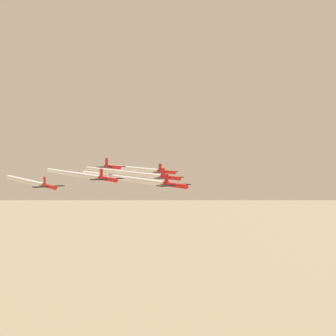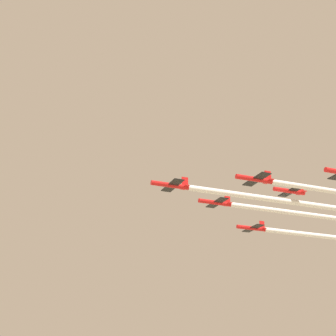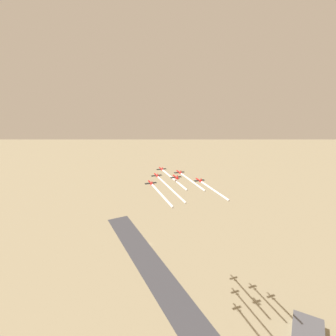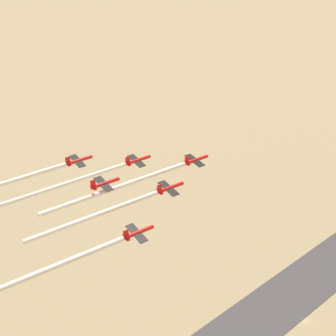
{
  "view_description": "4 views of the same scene",
  "coord_description": "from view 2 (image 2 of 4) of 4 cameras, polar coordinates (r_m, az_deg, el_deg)",
  "views": [
    {
      "loc": [
        -55.9,
        19.35,
        125.0
      ],
      "look_at": [
        47.9,
        45.84,
        118.97
      ],
      "focal_mm": 50.0,
      "sensor_mm": 36.0,
      "label": 1
    },
    {
      "loc": [
        94.68,
        -44.05,
        77.57
      ],
      "look_at": [
        51.7,
        42.23,
        117.8
      ],
      "focal_mm": 50.0,
      "sensor_mm": 36.0,
      "label": 2
    },
    {
      "loc": [
        235.46,
        148.29,
        177.83
      ],
      "look_at": [
        50.96,
        51.4,
        116.44
      ],
      "focal_mm": 28.0,
      "sensor_mm": 36.0,
      "label": 3
    },
    {
      "loc": [
        25.62,
        171.41,
        194.26
      ],
      "look_at": [
        58.51,
        51.51,
        114.43
      ],
      "focal_mm": 50.0,
      "sensor_mm": 36.0,
      "label": 4
    }
  ],
  "objects": [
    {
      "name": "smoke_trail_2",
      "position": [
        133.12,
        15.08,
        -5.3
      ],
      "size": [
        27.22,
        30.12,
        1.29
      ],
      "rotation": [
        0.0,
        0.0,
        2.41
      ],
      "color": "white"
    },
    {
      "name": "jet_0",
      "position": [
        105.98,
        0.42,
        -2.11
      ],
      "size": [
        7.88,
        7.97,
        3.03
      ],
      "rotation": [
        0.0,
        0.0,
        2.41
      ],
      "color": "red"
    },
    {
      "name": "jet_2",
      "position": [
        120.88,
        5.88,
        -4.21
      ],
      "size": [
        7.88,
        7.97,
        3.03
      ],
      "rotation": [
        0.0,
        0.0,
        2.41
      ],
      "color": "red"
    },
    {
      "name": "jet_1",
      "position": [
        105.19,
        10.62,
        -1.34
      ],
      "size": [
        7.88,
        7.97,
        3.03
      ],
      "rotation": [
        0.0,
        0.0,
        2.41
      ],
      "color": "red"
    },
    {
      "name": "smoke_trail_0",
      "position": [
        118.91,
        13.21,
        -3.83
      ],
      "size": [
        33.31,
        36.88,
        1.37
      ],
      "rotation": [
        0.0,
        0.0,
        2.41
      ],
      "color": "white"
    },
    {
      "name": "jet_4",
      "position": [
        122.18,
        14.69,
        -2.73
      ],
      "size": [
        7.88,
        7.97,
        3.03
      ],
      "rotation": [
        0.0,
        0.0,
        2.41
      ],
      "color": "red"
    },
    {
      "name": "smoke_trail_5",
      "position": [
        148.59,
        17.72,
        -7.85
      ],
      "size": [
        25.49,
        28.17,
        1.38
      ],
      "rotation": [
        0.0,
        0.0,
        2.41
      ],
      "color": "white"
    },
    {
      "name": "jet_5",
      "position": [
        135.81,
        10.23,
        -7.22
      ],
      "size": [
        7.88,
        7.97,
        3.03
      ],
      "rotation": [
        0.0,
        0.0,
        2.41
      ],
      "color": "red"
    }
  ]
}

